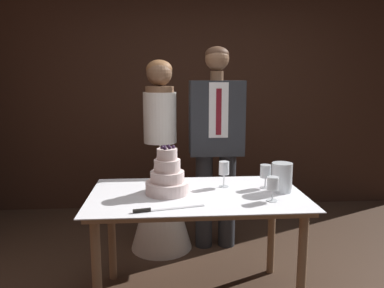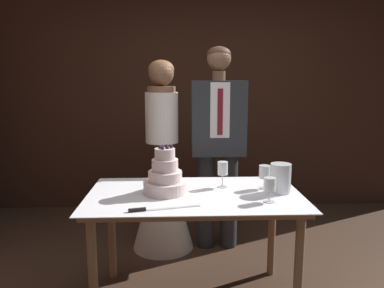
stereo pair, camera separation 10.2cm
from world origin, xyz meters
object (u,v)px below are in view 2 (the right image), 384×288
at_px(hurricane_candle, 280,179).
at_px(tiered_cake, 165,177).
at_px(cake_knife, 151,209).
at_px(groom, 218,137).
at_px(wine_glass_near, 264,173).
at_px(wine_glass_far, 270,186).
at_px(cake_table, 194,206).
at_px(bride, 163,181).
at_px(wine_glass_middle, 223,169).

bearing_deg(hurricane_candle, tiered_cake, 178.63).
relative_size(cake_knife, groom, 0.24).
distance_m(wine_glass_near, wine_glass_far, 0.28).
bearing_deg(groom, cake_table, -106.26).
height_order(hurricane_candle, bride, bride).
height_order(cake_table, wine_glass_middle, wine_glass_middle).
xyz_separation_m(wine_glass_far, bride, (-0.69, 1.01, -0.24)).
xyz_separation_m(wine_glass_near, wine_glass_middle, (-0.28, 0.05, 0.02)).
xyz_separation_m(cake_table, groom, (0.24, 0.83, 0.33)).
bearing_deg(groom, hurricane_candle, -68.52).
height_order(tiered_cake, wine_glass_near, tiered_cake).
height_order(hurricane_candle, groom, groom).
bearing_deg(hurricane_candle, wine_glass_near, 133.99).
xyz_separation_m(cake_table, bride, (-0.24, 0.83, -0.06)).
relative_size(cake_knife, bride, 0.25).
relative_size(tiered_cake, cake_knife, 0.77).
bearing_deg(wine_glass_near, groom, 107.97).
distance_m(cake_knife, hurricane_candle, 0.89).
xyz_separation_m(cake_table, wine_glass_middle, (0.20, 0.14, 0.21)).
bearing_deg(wine_glass_far, wine_glass_middle, 126.92).
xyz_separation_m(cake_table, hurricane_candle, (0.57, 0.00, 0.18)).
bearing_deg(tiered_cake, wine_glass_middle, 16.46).
bearing_deg(wine_glass_middle, wine_glass_near, -9.52).
relative_size(cake_table, hurricane_candle, 7.20).
bearing_deg(cake_knife, wine_glass_near, 15.50).
xyz_separation_m(cake_knife, wine_glass_middle, (0.47, 0.45, 0.12)).
relative_size(wine_glass_far, hurricane_candle, 0.78).
height_order(cake_knife, hurricane_candle, hurricane_candle).
bearing_deg(wine_glass_near, wine_glass_middle, 170.48).
bearing_deg(hurricane_candle, cake_table, -179.54).
bearing_deg(bride, hurricane_candle, -45.60).
bearing_deg(wine_glass_middle, cake_table, -145.67).
relative_size(wine_glass_far, bride, 0.09).
bearing_deg(bride, wine_glass_far, -55.77).
xyz_separation_m(cake_table, tiered_cake, (-0.19, 0.02, 0.19)).
height_order(cake_knife, wine_glass_middle, wine_glass_middle).
distance_m(tiered_cake, wine_glass_far, 0.67).
height_order(tiered_cake, hurricane_candle, tiered_cake).
bearing_deg(cake_knife, cake_table, 36.51).
relative_size(cake_knife, wine_glass_far, 2.74).
bearing_deg(cake_knife, tiered_cake, 64.76).
bearing_deg(wine_glass_far, tiered_cake, 162.02).
height_order(tiered_cake, wine_glass_middle, tiered_cake).
xyz_separation_m(wine_glass_near, groom, (-0.24, 0.73, 0.13)).
height_order(wine_glass_far, bride, bride).
bearing_deg(cake_knife, wine_glass_far, -3.06).
relative_size(cake_table, wine_glass_far, 9.18).
distance_m(cake_table, wine_glass_far, 0.52).
bearing_deg(groom, wine_glass_near, -72.03).
bearing_deg(hurricane_candle, bride, 134.40).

